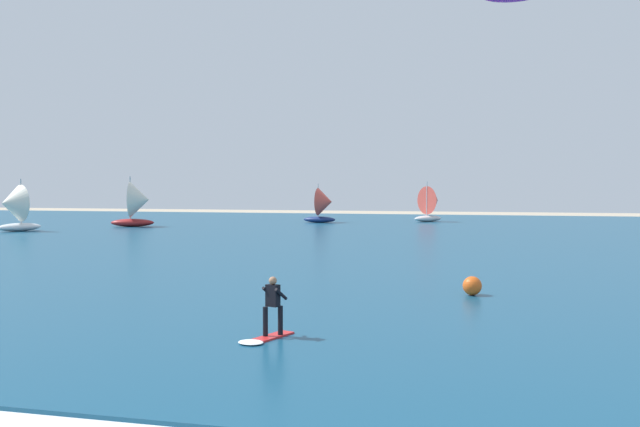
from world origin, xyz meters
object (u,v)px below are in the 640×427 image
object	(u,v)px
sailboat_trailing	(138,204)
sailboat_anchored_offshore	(432,203)
kitesurfer	(269,316)
marker_buoy	(472,286)
sailboat_heeled_over	(324,205)
sailboat_leading	(13,207)

from	to	relation	value
sailboat_trailing	sailboat_anchored_offshore	distance (m)	33.10
kitesurfer	marker_buoy	xyz separation A→B (m)	(5.16, 8.92, -0.24)
sailboat_trailing	marker_buoy	xyz separation A→B (m)	(34.34, -36.80, -1.99)
sailboat_anchored_offshore	kitesurfer	bearing A→B (deg)	-89.06
sailboat_heeled_over	sailboat_anchored_offshore	bearing A→B (deg)	25.08
sailboat_leading	sailboat_anchored_offshore	bearing A→B (deg)	37.37
kitesurfer	sailboat_leading	size ratio (longest dim) A/B	0.42
sailboat_heeled_over	sailboat_anchored_offshore	xyz separation A→B (m)	(11.59, 5.43, 0.10)
sailboat_leading	sailboat_trailing	size ratio (longest dim) A/B	0.94
kitesurfer	sailboat_heeled_over	size ratio (longest dim) A/B	0.46
sailboat_trailing	sailboat_anchored_offshore	world-z (taller)	sailboat_trailing
sailboat_heeled_over	marker_buoy	xyz separation A→B (m)	(17.78, -48.79, -1.66)
sailboat_trailing	marker_buoy	world-z (taller)	sailboat_trailing
sailboat_trailing	sailboat_anchored_offshore	bearing A→B (deg)	31.74
sailboat_heeled_over	sailboat_trailing	size ratio (longest dim) A/B	0.86
kitesurfer	sailboat_trailing	distance (m)	54.27
kitesurfer	marker_buoy	bearing A→B (deg)	59.97
sailboat_trailing	sailboat_anchored_offshore	xyz separation A→B (m)	(28.15, 17.41, -0.23)
sailboat_trailing	marker_buoy	bearing A→B (deg)	-46.99
sailboat_leading	marker_buoy	distance (m)	49.73
sailboat_anchored_offshore	marker_buoy	xyz separation A→B (m)	(6.19, -54.22, -1.76)
sailboat_leading	sailboat_trailing	xyz separation A→B (m)	(7.28, 9.65, 0.15)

